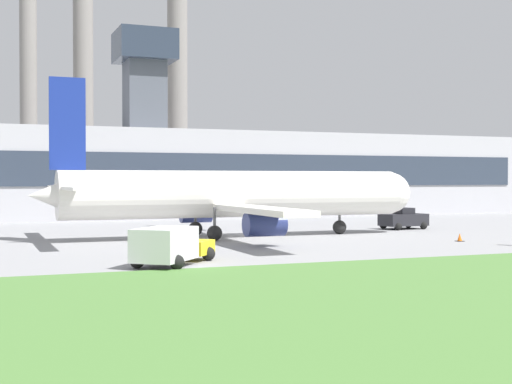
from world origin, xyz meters
The scene contains 9 objects.
ground_plane centered at (0.00, 0.00, 0.00)m, with size 400.00×400.00×0.00m, color gray.
terminal_building centered at (-0.03, 27.70, 4.88)m, with size 87.07×13.91×20.19m.
smokestack_left centered at (-10.95, 56.86, 16.03)m, with size 2.75×2.75×31.83m.
smokestack_right centered at (-2.74, 61.05, 19.48)m, with size 3.44×3.44×38.67m.
smokestack_far centered at (12.24, 62.13, 21.75)m, with size 3.69×3.69×43.20m.
airplane centered at (-1.01, -1.82, 2.99)m, with size 28.18×26.64×10.67m.
pushback_tug centered at (14.92, 0.99, 0.80)m, with size 3.94×2.81×1.76m.
baggage_truck centered at (-9.19, -16.19, 0.93)m, with size 5.12×5.66×1.84m.
traffic_cone_near_nose centered at (11.90, -10.32, 0.24)m, with size 0.47×0.47×0.54m.
Camera 1 is at (-17.68, -49.09, 4.09)m, focal length 50.00 mm.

